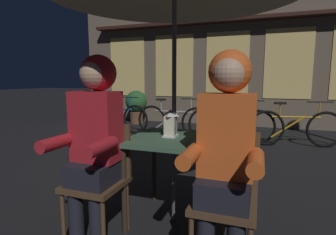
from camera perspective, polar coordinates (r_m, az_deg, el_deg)
The scene contains 13 objects.
ground_plane at distance 2.47m, azimuth 1.25°, elevation -21.25°, with size 60.00×60.00×0.00m, color black.
cafe_table at distance 2.23m, azimuth 1.30°, elevation -6.80°, with size 0.72×0.72×0.74m.
lantern at distance 2.19m, azimuth 0.56°, elevation -1.09°, with size 0.11×0.11×0.23m.
chair_left at distance 2.16m, azimuth -14.39°, elevation -11.71°, with size 0.40×0.40×0.87m.
chair_right at distance 1.84m, azimuth 12.39°, elevation -15.25°, with size 0.40×0.40×0.87m.
person_left_hooded at distance 2.02m, azimuth -15.64°, elevation -2.62°, with size 0.45×0.56×1.40m.
person_right_hooded at distance 1.67m, azimuth 12.52°, elevation -4.72°, with size 0.45×0.56×1.40m.
shopfront_building at distance 7.68m, azimuth 19.21°, elevation 21.86°, with size 10.00×0.93×6.20m.
bicycle_nearest at distance 6.29m, azimuth -10.95°, elevation 0.09°, with size 1.67×0.29×0.84m.
bicycle_second at distance 5.63m, azimuth 1.15°, elevation -0.71°, with size 1.68×0.11×0.84m.
bicycle_third at distance 5.30m, azimuth 13.31°, elevation -1.49°, with size 1.68×0.15×0.84m.
bicycle_fourth at distance 5.34m, azimuth 25.82°, elevation -2.02°, with size 1.66×0.37×0.84m.
potted_plant at distance 7.39m, azimuth -6.86°, elevation 2.89°, with size 0.60×0.60×0.92m.
Camera 1 is at (0.67, -2.05, 1.21)m, focal length 28.13 mm.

